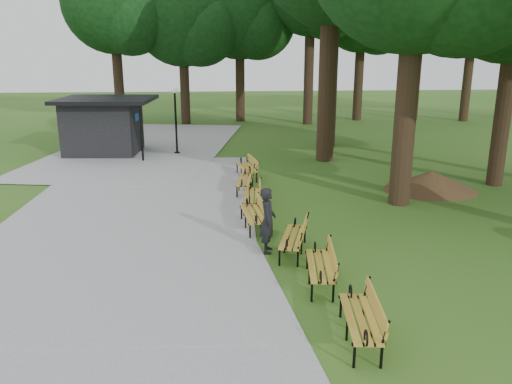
{
  "coord_description": "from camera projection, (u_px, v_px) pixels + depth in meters",
  "views": [
    {
      "loc": [
        -1.2,
        -13.03,
        5.05
      ],
      "look_at": [
        -0.08,
        0.98,
        1.1
      ],
      "focal_mm": 36.11,
      "sensor_mm": 36.0,
      "label": 1
    }
  ],
  "objects": [
    {
      "name": "ground",
      "position": [
        262.0,
        241.0,
        13.96
      ],
      "size": [
        100.0,
        100.0,
        0.0
      ],
      "primitive_type": "plane",
      "color": "#2D5819",
      "rests_on": "ground"
    },
    {
      "name": "path",
      "position": [
        130.0,
        210.0,
        16.53
      ],
      "size": [
        12.0,
        38.0,
        0.06
      ],
      "primitive_type": "cube",
      "color": "gray",
      "rests_on": "ground"
    },
    {
      "name": "bench_1",
      "position": [
        320.0,
        266.0,
        11.27
      ],
      "size": [
        0.86,
        1.96,
        0.88
      ],
      "primitive_type": null,
      "rotation": [
        0.0,
        0.0,
        -1.69
      ],
      "color": "#BA8F2A",
      "rests_on": "ground"
    },
    {
      "name": "dirt_mound",
      "position": [
        431.0,
        181.0,
        18.77
      ],
      "size": [
        2.84,
        2.84,
        0.74
      ],
      "primitive_type": "cone",
      "color": "#47301C",
      "rests_on": "ground"
    },
    {
      "name": "bench_6",
      "position": [
        247.0,
        167.0,
        20.53
      ],
      "size": [
        0.92,
        1.98,
        0.88
      ],
      "primitive_type": null,
      "rotation": [
        0.0,
        0.0,
        -1.42
      ],
      "color": "#BA8F2A",
      "rests_on": "ground"
    },
    {
      "name": "lamp_post",
      "position": [
        175.0,
        106.0,
        24.73
      ],
      "size": [
        0.32,
        0.32,
        3.28
      ],
      "color": "black",
      "rests_on": "ground"
    },
    {
      "name": "bench_3",
      "position": [
        253.0,
        214.0,
        14.77
      ],
      "size": [
        0.81,
        1.95,
        0.88
      ],
      "primitive_type": null,
      "rotation": [
        0.0,
        0.0,
        -1.48
      ],
      "color": "#BA8F2A",
      "rests_on": "ground"
    },
    {
      "name": "kiosk",
      "position": [
        103.0,
        126.0,
        25.11
      ],
      "size": [
        4.66,
        4.13,
        2.74
      ],
      "primitive_type": null,
      "rotation": [
        0.0,
        0.0,
        -0.08
      ],
      "color": "black",
      "rests_on": "ground"
    },
    {
      "name": "tree_backdrop",
      "position": [
        333.0,
        2.0,
        34.27
      ],
      "size": [
        35.26,
        8.74,
        15.94
      ],
      "primitive_type": null,
      "color": "black",
      "rests_on": "ground"
    },
    {
      "name": "bench_2",
      "position": [
        293.0,
        237.0,
        12.97
      ],
      "size": [
        1.13,
        2.0,
        0.88
      ],
      "primitive_type": null,
      "rotation": [
        0.0,
        0.0,
        -1.84
      ],
      "color": "#BA8F2A",
      "rests_on": "ground"
    },
    {
      "name": "bench_4",
      "position": [
        252.0,
        196.0,
        16.58
      ],
      "size": [
        0.81,
        1.95,
        0.88
      ],
      "primitive_type": null,
      "rotation": [
        0.0,
        0.0,
        -1.66
      ],
      "color": "#BA8F2A",
      "rests_on": "ground"
    },
    {
      "name": "person",
      "position": [
        268.0,
        220.0,
        12.98
      ],
      "size": [
        0.48,
        0.66,
        1.69
      ],
      "primitive_type": "imported",
      "rotation": [
        0.0,
        0.0,
        1.45
      ],
      "color": "black",
      "rests_on": "ground"
    },
    {
      "name": "bench_5",
      "position": [
        245.0,
        180.0,
        18.56
      ],
      "size": [
        0.88,
        1.97,
        0.88
      ],
      "primitive_type": null,
      "rotation": [
        0.0,
        0.0,
        -1.7
      ],
      "color": "#BA8F2A",
      "rests_on": "ground"
    },
    {
      "name": "bench_0",
      "position": [
        360.0,
        318.0,
        9.08
      ],
      "size": [
        0.84,
        1.96,
        0.88
      ],
      "primitive_type": null,
      "rotation": [
        0.0,
        0.0,
        -1.68
      ],
      "color": "#BA8F2A",
      "rests_on": "ground"
    }
  ]
}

